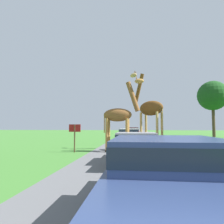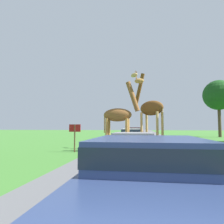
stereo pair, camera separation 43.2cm
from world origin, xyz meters
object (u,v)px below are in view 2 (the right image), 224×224
object	(u,v)px
giraffe_companion	(150,109)
tree_right_cluster	(219,95)
car_far_ahead	(136,132)
sign_post	(75,133)
car_queue_left	(133,146)
car_queue_right	(132,135)
car_lead_maroon	(148,176)
giraffe_near_road	(120,116)

from	to	relation	value
giraffe_companion	tree_right_cluster	world-z (taller)	tree_right_cluster
car_far_ahead	sign_post	size ratio (longest dim) A/B	2.51
car_queue_left	sign_post	bearing A→B (deg)	141.48
car_far_ahead	car_queue_right	bearing A→B (deg)	-90.87
car_queue_left	tree_right_cluster	world-z (taller)	tree_right_cluster
car_lead_maroon	car_queue_right	distance (m)	15.55
giraffe_near_road	car_queue_right	xyz separation A→B (m)	(0.36, 6.84, -1.43)
car_queue_right	tree_right_cluster	distance (m)	17.41
giraffe_companion	sign_post	size ratio (longest dim) A/B	3.26
car_lead_maroon	giraffe_near_road	bearing A→B (deg)	99.21
giraffe_near_road	tree_right_cluster	bearing A→B (deg)	150.95
car_queue_left	sign_post	xyz separation A→B (m)	(-3.59, 2.86, 0.45)
giraffe_near_road	car_lead_maroon	xyz separation A→B (m)	(1.41, -8.68, -1.42)
car_far_ahead	tree_right_cluster	world-z (taller)	tree_right_cluster
giraffe_near_road	car_far_ahead	xyz separation A→B (m)	(0.52, 17.45, -1.42)
car_queue_left	giraffe_companion	bearing A→B (deg)	78.05
car_far_ahead	tree_right_cluster	xyz separation A→B (m)	(11.79, 0.90, 5.25)
car_lead_maroon	car_far_ahead	xyz separation A→B (m)	(-0.89, 26.13, 0.01)
giraffe_companion	sign_post	xyz separation A→B (m)	(-4.47, -1.28, -1.46)
giraffe_companion	car_far_ahead	size ratio (longest dim) A/B	1.30
giraffe_companion	tree_right_cluster	distance (m)	20.79
car_far_ahead	sign_post	distance (m)	18.30
car_queue_right	tree_right_cluster	size ratio (longest dim) A/B	0.52
giraffe_near_road	car_far_ahead	size ratio (longest dim) A/B	1.11
sign_post	car_queue_right	bearing A→B (deg)	67.94
giraffe_companion	sign_post	bearing A→B (deg)	146.48
sign_post	car_far_ahead	bearing A→B (deg)	80.05
car_queue_right	car_queue_left	xyz separation A→B (m)	(0.59, -10.26, -0.02)
giraffe_near_road	tree_right_cluster	distance (m)	22.43
giraffe_near_road	car_far_ahead	bearing A→B (deg)	-176.91
giraffe_companion	car_far_ahead	xyz separation A→B (m)	(-1.31, 16.74, -1.88)
car_lead_maroon	tree_right_cluster	xyz separation A→B (m)	(10.90, 27.03, 5.26)
car_queue_left	tree_right_cluster	size ratio (longest dim) A/B	0.51
giraffe_near_road	giraffe_companion	xyz separation A→B (m)	(1.83, 0.72, 0.46)
giraffe_near_road	car_lead_maroon	world-z (taller)	giraffe_near_road
car_queue_right	sign_post	world-z (taller)	sign_post
giraffe_companion	car_lead_maroon	distance (m)	9.59
car_lead_maroon	car_queue_left	bearing A→B (deg)	94.97
car_far_ahead	giraffe_companion	bearing A→B (deg)	-85.54
car_queue_left	car_lead_maroon	bearing A→B (deg)	-85.03
car_lead_maroon	sign_post	xyz separation A→B (m)	(-4.05, 8.11, 0.43)
giraffe_companion	car_queue_left	distance (m)	4.65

